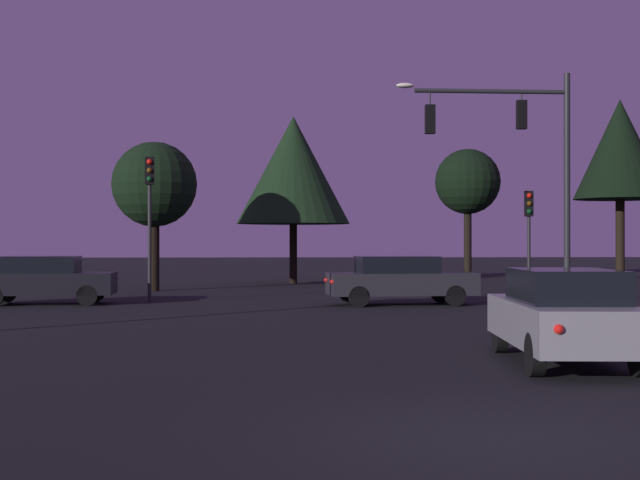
# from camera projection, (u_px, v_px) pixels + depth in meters

# --- Properties ---
(ground_plane) EXTENTS (168.00, 168.00, 0.00)m
(ground_plane) POSITION_uv_depth(u_px,v_px,m) (336.00, 294.00, 33.31)
(ground_plane) COLOR black
(ground_plane) RESTS_ON ground
(traffic_signal_mast_arm) EXTENTS (5.51, 0.43, 7.26)m
(traffic_signal_mast_arm) POSITION_uv_depth(u_px,v_px,m) (521.00, 148.00, 27.78)
(traffic_signal_mast_arm) COLOR #232326
(traffic_signal_mast_arm) RESTS_ON ground
(traffic_light_corner_left) EXTENTS (0.33, 0.37, 3.77)m
(traffic_light_corner_left) POSITION_uv_depth(u_px,v_px,m) (529.00, 221.00, 31.43)
(traffic_light_corner_left) COLOR #232326
(traffic_light_corner_left) RESTS_ON ground
(traffic_light_corner_right) EXTENTS (0.32, 0.36, 4.76)m
(traffic_light_corner_right) POSITION_uv_depth(u_px,v_px,m) (150.00, 200.00, 29.12)
(traffic_light_corner_right) COLOR #232326
(traffic_light_corner_right) RESTS_ON ground
(car_nearside_lane) EXTENTS (2.02, 4.46, 1.52)m
(car_nearside_lane) POSITION_uv_depth(u_px,v_px,m) (564.00, 314.00, 14.25)
(car_nearside_lane) COLOR gray
(car_nearside_lane) RESTS_ON ground
(car_crossing_left) EXTENTS (4.74, 2.22, 1.52)m
(car_crossing_left) POSITION_uv_depth(u_px,v_px,m) (400.00, 279.00, 27.76)
(car_crossing_left) COLOR #232328
(car_crossing_left) RESTS_ON ground
(car_crossing_right) EXTENTS (4.41, 2.08, 1.52)m
(car_crossing_right) POSITION_uv_depth(u_px,v_px,m) (44.00, 279.00, 27.97)
(car_crossing_right) COLOR black
(car_crossing_right) RESTS_ON ground
(tree_behind_sign) EXTENTS (5.08, 5.08, 9.90)m
(tree_behind_sign) POSITION_uv_depth(u_px,v_px,m) (620.00, 150.00, 49.20)
(tree_behind_sign) COLOR black
(tree_behind_sign) RESTS_ON ground
(tree_left_far) EXTENTS (3.53, 3.53, 7.02)m
(tree_left_far) POSITION_uv_depth(u_px,v_px,m) (468.00, 182.00, 48.04)
(tree_left_far) COLOR black
(tree_left_far) RESTS_ON ground
(tree_center_horizon) EXTENTS (3.43, 3.43, 6.01)m
(tree_center_horizon) POSITION_uv_depth(u_px,v_px,m) (154.00, 185.00, 35.82)
(tree_center_horizon) COLOR black
(tree_center_horizon) RESTS_ON ground
(tree_right_cluster) EXTENTS (5.37, 5.37, 7.94)m
(tree_right_cluster) POSITION_uv_depth(u_px,v_px,m) (293.00, 170.00, 42.07)
(tree_right_cluster) COLOR black
(tree_right_cluster) RESTS_ON ground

